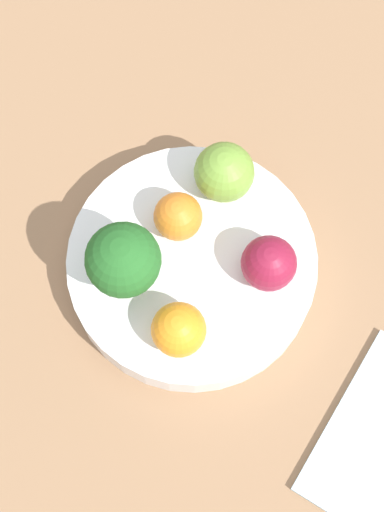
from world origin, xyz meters
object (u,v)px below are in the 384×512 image
at_px(orange_front, 178,216).
at_px(apple_green, 221,171).
at_px(orange_back, 179,330).
at_px(bowl, 192,266).
at_px(apple_red, 269,263).
at_px(broccoli, 123,260).

bearing_deg(orange_front, apple_green, 68.78).
xyz_separation_m(apple_green, orange_back, (0.02, -0.14, -0.00)).
height_order(bowl, orange_back, orange_back).
xyz_separation_m(orange_front, orange_back, (0.04, -0.09, 0.00)).
bearing_deg(apple_red, orange_back, -121.58).
relative_size(bowl, apple_red, 4.60).
relative_size(orange_front, orange_back, 0.92).
bearing_deg(apple_green, orange_back, -82.96).
height_order(bowl, apple_green, apple_green).
bearing_deg(orange_back, broccoli, 152.69).
distance_m(apple_red, orange_back, 0.09).
xyz_separation_m(apple_green, orange_front, (-0.02, -0.05, -0.01)).
xyz_separation_m(bowl, orange_back, (0.01, -0.06, 0.04)).
distance_m(bowl, orange_back, 0.08).
distance_m(apple_red, orange_front, 0.08).
bearing_deg(bowl, apple_red, 11.54).
distance_m(apple_green, orange_front, 0.05).
relative_size(apple_green, orange_front, 1.25).
bearing_deg(apple_red, orange_front, 171.81).
bearing_deg(orange_back, apple_red, 58.42).
bearing_deg(apple_red, broccoli, -155.75).
distance_m(bowl, apple_red, 0.07).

